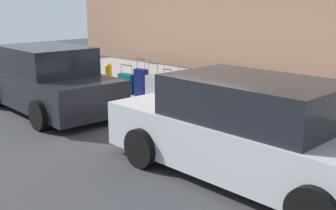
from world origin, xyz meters
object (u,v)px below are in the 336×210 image
object	(u,v)px
suitcase_silver_8	(153,87)
fire_hydrant	(108,75)
suitcase_black_0	(315,120)
suitcase_red_4	(219,101)
suitcase_teal_3	(239,102)
suitcase_navy_2	(264,108)
bollard_post	(91,72)
suitcase_silver_1	(290,115)
suitcase_teal_10	(127,84)
parked_car_charcoal_1	(48,81)
parked_car_silver_0	(251,133)
suitcase_navy_9	(141,83)
suitcase_maroon_6	(182,92)
suitcase_olive_5	(199,95)
suitcase_black_7	(168,90)

from	to	relation	value
suitcase_silver_8	fire_hydrant	size ratio (longest dim) A/B	1.28
suitcase_black_0	suitcase_red_4	world-z (taller)	suitcase_red_4
suitcase_silver_8	suitcase_teal_3	bearing A→B (deg)	-179.29
suitcase_navy_2	bollard_post	bearing A→B (deg)	1.86
suitcase_silver_1	suitcase_red_4	world-z (taller)	suitcase_red_4
suitcase_teal_10	parked_car_charcoal_1	size ratio (longest dim) A/B	0.18
suitcase_teal_3	parked_car_silver_0	size ratio (longest dim) A/B	0.19
suitcase_teal_10	suitcase_navy_9	bearing A→B (deg)	-175.48
suitcase_navy_2	suitcase_maroon_6	world-z (taller)	suitcase_maroon_6
suitcase_silver_1	suitcase_navy_9	xyz separation A→B (m)	(4.31, 0.08, 0.10)
bollard_post	suitcase_maroon_6	bearing A→B (deg)	-177.69
suitcase_silver_1	suitcase_navy_2	size ratio (longest dim) A/B	0.88
suitcase_red_4	bollard_post	distance (m)	4.63
suitcase_silver_1	suitcase_teal_10	bearing A→B (deg)	1.50
suitcase_silver_1	suitcase_navy_2	distance (m)	0.58
suitcase_black_0	fire_hydrant	xyz separation A→B (m)	(6.28, -0.03, 0.08)
suitcase_red_4	suitcase_maroon_6	world-z (taller)	suitcase_maroon_6
suitcase_olive_5	parked_car_silver_0	size ratio (longest dim) A/B	0.20
suitcase_navy_2	suitcase_teal_10	xyz separation A→B (m)	(4.26, 0.10, -0.04)
suitcase_black_7	fire_hydrant	distance (m)	2.42
parked_car_silver_0	suitcase_silver_1	bearing A→B (deg)	-75.42
suitcase_red_4	suitcase_black_7	distance (m)	1.58
suitcase_silver_8	suitcase_teal_10	bearing A→B (deg)	1.14
suitcase_silver_1	suitcase_teal_10	xyz separation A→B (m)	(4.84, 0.13, 0.00)
fire_hydrant	parked_car_silver_0	bearing A→B (deg)	160.18
suitcase_red_4	parked_car_charcoal_1	size ratio (longest dim) A/B	0.19
suitcase_black_7	suitcase_olive_5	bearing A→B (deg)	-179.47
suitcase_teal_10	parked_car_charcoal_1	bearing A→B (deg)	82.70
fire_hydrant	bollard_post	distance (m)	0.64
suitcase_silver_8	fire_hydrant	bearing A→B (deg)	-1.19
suitcase_red_4	suitcase_teal_10	xyz separation A→B (m)	(3.11, 0.10, 0.00)
suitcase_black_0	parked_car_silver_0	distance (m)	2.27
suitcase_navy_9	bollard_post	size ratio (longest dim) A/B	1.16
suitcase_black_7	suitcase_navy_9	bearing A→B (deg)	-0.36
parked_car_silver_0	suitcase_red_4	bearing A→B (deg)	-44.75
suitcase_black_0	suitcase_teal_10	distance (m)	5.39
suitcase_silver_1	parked_car_charcoal_1	world-z (taller)	parked_car_charcoal_1
suitcase_red_4	suitcase_teal_10	world-z (taller)	suitcase_red_4
suitcase_maroon_6	suitcase_teal_10	xyz separation A→B (m)	(2.01, 0.05, -0.05)
suitcase_maroon_6	suitcase_silver_8	size ratio (longest dim) A/B	1.00
suitcase_silver_8	parked_car_charcoal_1	world-z (taller)	parked_car_charcoal_1
bollard_post	parked_car_charcoal_1	xyz separation A→B (m)	(-1.22, 2.14, 0.16)
fire_hydrant	suitcase_black_7	bearing A→B (deg)	179.43
suitcase_teal_3	suitcase_olive_5	xyz separation A→B (m)	(1.12, 0.01, -0.02)
suitcase_black_0	suitcase_silver_1	bearing A→B (deg)	-10.36
suitcase_navy_9	parked_car_charcoal_1	distance (m)	2.42
suitcase_silver_1	suitcase_olive_5	distance (m)	2.29
suitcase_navy_2	suitcase_red_4	size ratio (longest dim) A/B	0.79
suitcase_black_0	parked_car_silver_0	size ratio (longest dim) A/B	0.14
suitcase_silver_8	suitcase_olive_5	bearing A→B (deg)	-179.06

